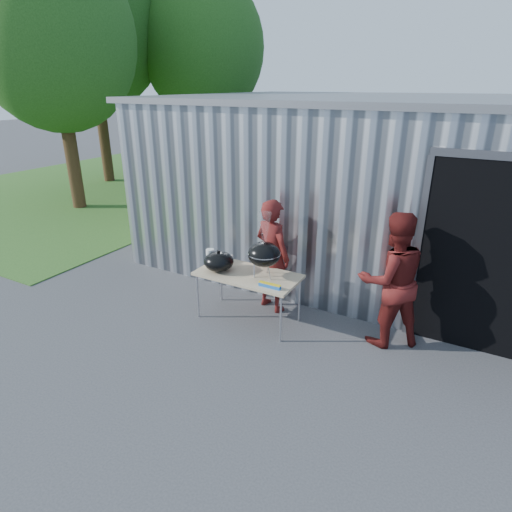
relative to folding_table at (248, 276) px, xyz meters
The scene contains 14 objects.
ground 1.15m from the folding_table, 84.24° to the right, with size 80.00×80.00×0.00m, color #3E3E40.
building 3.91m from the folding_table, 74.71° to the left, with size 8.20×6.20×3.10m.
grass_patch 10.29m from the folding_table, 150.23° to the left, with size 10.00×12.00×0.02m, color #2D591E.
tree_left 8.84m from the folding_table, 157.33° to the left, with size 4.08×4.08×6.76m.
tree_mid 12.06m from the folding_table, 147.06° to the left, with size 4.79×4.79×7.93m.
tree_far 10.97m from the folding_table, 128.37° to the left, with size 4.10×4.10×6.79m.
folding_table is the anchor object (origin of this frame).
kettle_grill 0.52m from the folding_table, ahead, with size 0.47×0.47×0.95m.
grill_lid 0.48m from the folding_table, 167.12° to the right, with size 0.44×0.44×0.32m.
paper_towels 0.65m from the folding_table, behind, with size 0.12×0.12×0.28m, color white.
white_tub 0.60m from the folding_table, 157.20° to the left, with size 0.20×0.15×0.10m, color white.
foil_box 0.55m from the folding_table, 27.40° to the right, with size 0.32×0.05×0.06m.
person_cook 0.55m from the folding_table, 74.93° to the left, with size 0.64×0.42×1.76m, color #5B1714.
person_bystander 1.99m from the folding_table, 11.84° to the left, with size 0.90×0.70×1.85m, color #5B1714.
Camera 1 is at (2.76, -3.98, 3.31)m, focal length 30.00 mm.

